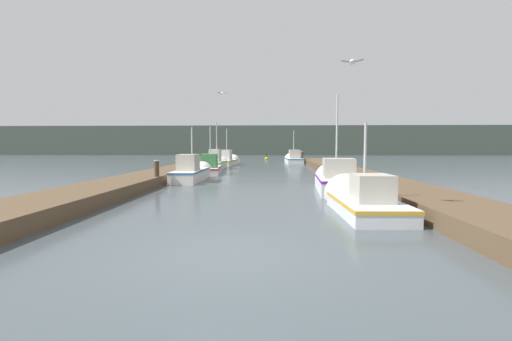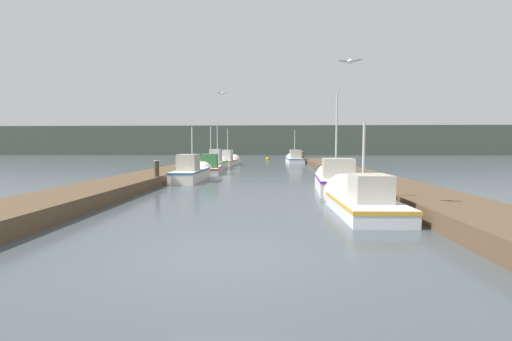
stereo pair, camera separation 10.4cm
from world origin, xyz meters
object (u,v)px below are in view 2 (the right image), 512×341
Objects in this scene: fishing_boat_5 at (229,161)px; channel_buoy at (268,159)px; mooring_piling_1 at (303,157)px; seagull_lead at (222,93)px; seagull_1 at (350,62)px; fishing_boat_1 at (335,180)px; mooring_piling_0 at (157,173)px; fishing_boat_3 at (211,167)px; fishing_boat_2 at (193,172)px; fishing_boat_4 at (218,162)px; fishing_boat_6 at (294,159)px; fishing_boat_0 at (359,200)px.

channel_buoy is (3.94, 12.67, -0.29)m from fishing_boat_5.
seagull_lead is (-6.58, -20.97, 4.32)m from mooring_piling_1.
fishing_boat_1 is at bearing -84.47° from seagull_1.
seagull_lead reaches higher than fishing_boat_5.
fishing_boat_3 is at bearing 80.95° from mooring_piling_0.
fishing_boat_3 is at bearing -99.51° from channel_buoy.
fishing_boat_1 reaches higher than mooring_piling_1.
fishing_boat_2 is 4.81m from fishing_boat_3.
fishing_boat_4 reaches higher than channel_buoy.
mooring_piling_1 is (1.09, 0.71, 0.21)m from fishing_boat_6.
fishing_boat_1 reaches higher than fishing_boat_6.
mooring_piling_0 is 2.30× the size of seagull_1.
fishing_boat_2 is 28.36m from channel_buoy.
fishing_boat_0 is 0.75× the size of fishing_boat_2.
fishing_boat_5 reaches higher than fishing_boat_0.
fishing_boat_2 is at bearing -86.02° from fishing_boat_5.
channel_buoy is 39.51m from seagull_1.
fishing_boat_5 is (-0.04, 10.59, -0.01)m from fishing_boat_3.
fishing_boat_3 is 0.92× the size of fishing_boat_6.
mooring_piling_0 reaches higher than channel_buoy.
mooring_piling_0 is at bearing -94.22° from fishing_boat_4.
fishing_boat_0 is 4.83m from fishing_boat_1.
seagull_lead is (1.63, -15.75, 4.54)m from fishing_boat_5.
fishing_boat_4 reaches higher than fishing_boat_2.
fishing_boat_6 is at bearing -131.39° from seagull_lead.
fishing_boat_1 reaches higher than fishing_boat_3.
fishing_boat_6 is (-0.19, 24.43, -0.01)m from fishing_boat_1.
mooring_piling_0 is 11.53m from seagull_1.
seagull_1 reaches higher than channel_buoy.
seagull_lead is at bearing -107.43° from mooring_piling_1.
fishing_boat_6 reaches higher than fishing_boat_3.
fishing_boat_4 is 9.37× the size of seagull_1.
fishing_boat_5 is 4.93× the size of mooring_piling_0.
fishing_boat_5 is 16.48m from seagull_lead.
fishing_boat_6 is (7.13, 4.51, 0.01)m from fishing_boat_5.
fishing_boat_5 reaches higher than mooring_piling_0.
mooring_piling_0 is at bearing -99.39° from channel_buoy.
fishing_boat_1 reaches higher than seagull_1.
fishing_boat_3 is at bearing 87.67° from fishing_boat_2.
seagull_lead is at bearing -52.82° from seagull_1.
mooring_piling_0 is at bearing -32.50° from seagull_1.
fishing_boat_3 is at bearing -99.09° from seagull_lead.
seagull_1 is at bearing -45.82° from mooring_piling_0.
mooring_piling_1 is 2.45× the size of seagull_lead.
fishing_boat_3 is 5.06× the size of channel_buoy.
channel_buoy is (3.90, 23.26, -0.30)m from fishing_boat_3.
fishing_boat_3 is 16.68m from fishing_boat_6.
fishing_boat_6 is 4.37× the size of mooring_piling_0.
fishing_boat_0 is at bearing -68.90° from fishing_boat_4.
channel_buoy is (-3.19, 8.16, -0.31)m from fishing_boat_6.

